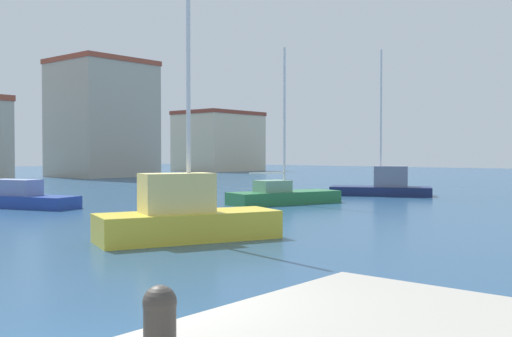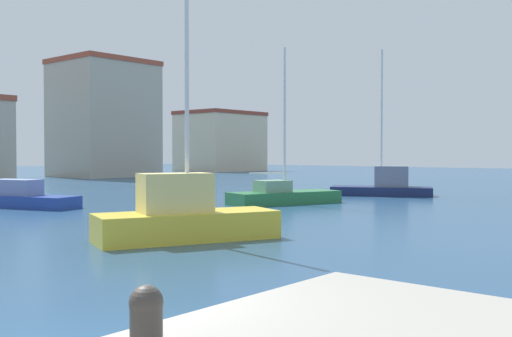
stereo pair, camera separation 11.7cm
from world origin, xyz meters
TOP-DOWN VIEW (x-y plane):
  - water at (15.00, 20.00)m, footprint 160.00×160.00m
  - mooring_bollard at (-0.56, -1.81)m, footprint 0.25×0.25m
  - sailboat_green_outer_mooring at (19.30, 12.40)m, footprint 5.82×3.54m
  - sailboat_navy_center_channel at (27.43, 11.32)m, footprint 4.24×5.93m
  - motorboat_blue_inner_mooring at (10.11, 20.41)m, footprint 3.30×6.09m
  - sailboat_yellow_distant_east at (8.01, 7.10)m, footprint 5.33×3.57m
  - warehouse_block at (33.81, 47.40)m, footprint 9.07×8.42m
  - yacht_club at (56.14, 51.99)m, footprint 10.61×8.40m

SIDE VIEW (x-z plane):
  - water at x=15.00m, z-range 0.00..0.00m
  - sailboat_green_outer_mooring at x=19.30m, z-range -3.32..4.18m
  - motorboat_blue_inner_mooring at x=10.11m, z-range -0.19..1.07m
  - sailboat_navy_center_channel at x=27.43m, z-range -3.56..4.80m
  - sailboat_yellow_distant_east at x=8.01m, z-range -2.91..4.22m
  - mooring_bollard at x=-0.56m, z-range 0.99..1.50m
  - yacht_club at x=56.14m, z-range 0.01..8.17m
  - warehouse_block at x=33.81m, z-range 0.01..12.12m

